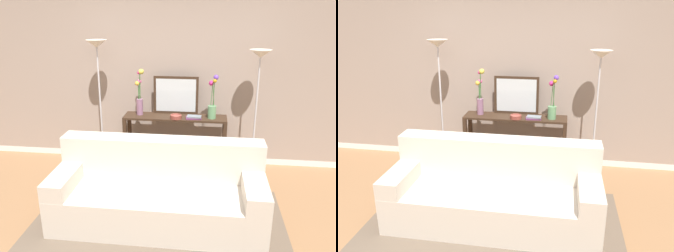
{
  "view_description": "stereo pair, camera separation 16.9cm",
  "coord_description": "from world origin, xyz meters",
  "views": [
    {
      "loc": [
        0.63,
        -2.69,
        2.24
      ],
      "look_at": [
        0.15,
        1.2,
        0.89
      ],
      "focal_mm": 36.94,
      "sensor_mm": 36.0,
      "label": 1
    },
    {
      "loc": [
        0.79,
        -2.67,
        2.24
      ],
      "look_at": [
        0.15,
        1.2,
        0.89
      ],
      "focal_mm": 36.94,
      "sensor_mm": 36.0,
      "label": 2
    }
  ],
  "objects": [
    {
      "name": "back_wall",
      "position": [
        0.0,
        2.25,
        1.39
      ],
      "size": [
        12.0,
        0.15,
        2.78
      ],
      "color": "white",
      "rests_on": "ground"
    },
    {
      "name": "area_rug",
      "position": [
        0.13,
        0.4,
        0.01
      ],
      "size": [
        2.73,
        1.85,
        0.01
      ],
      "color": "brown",
      "rests_on": "ground"
    },
    {
      "name": "couch",
      "position": [
        0.13,
        0.56,
        0.32
      ],
      "size": [
        2.23,
        0.86,
        0.88
      ],
      "color": "beige",
      "rests_on": "ground"
    },
    {
      "name": "console_table",
      "position": [
        0.16,
        1.89,
        0.55
      ],
      "size": [
        1.44,
        0.34,
        0.8
      ],
      "color": "#382619",
      "rests_on": "ground"
    },
    {
      "name": "floor_lamp_left",
      "position": [
        -0.87,
        1.79,
        1.44
      ],
      "size": [
        0.28,
        0.28,
        1.84
      ],
      "color": "silver",
      "rests_on": "ground"
    },
    {
      "name": "floor_lamp_right",
      "position": [
        1.24,
        1.79,
        1.37
      ],
      "size": [
        0.28,
        0.28,
        1.74
      ],
      "color": "silver",
      "rests_on": "ground"
    },
    {
      "name": "wall_mirror",
      "position": [
        0.16,
        2.03,
        1.06
      ],
      "size": [
        0.63,
        0.02,
        0.54
      ],
      "color": "#382619",
      "rests_on": "console_table"
    },
    {
      "name": "vase_tall_flowers",
      "position": [
        -0.34,
        1.92,
        1.05
      ],
      "size": [
        0.12,
        0.12,
        0.65
      ],
      "color": "gray",
      "rests_on": "console_table"
    },
    {
      "name": "vase_short_flowers",
      "position": [
        0.67,
        1.87,
        0.99
      ],
      "size": [
        0.13,
        0.12,
        0.6
      ],
      "color": "#669E6B",
      "rests_on": "console_table"
    },
    {
      "name": "fruit_bowl",
      "position": [
        0.18,
        1.79,
        0.82
      ],
      "size": [
        0.16,
        0.16,
        0.05
      ],
      "color": "brown",
      "rests_on": "console_table"
    },
    {
      "name": "book_stack",
      "position": [
        0.43,
        1.82,
        0.81
      ],
      "size": [
        0.22,
        0.15,
        0.04
      ],
      "color": "#6B3360",
      "rests_on": "console_table"
    },
    {
      "name": "book_row_under_console",
      "position": [
        -0.26,
        1.89,
        0.06
      ],
      "size": [
        0.33,
        0.18,
        0.13
      ],
      "color": "#236033",
      "rests_on": "ground"
    }
  ]
}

